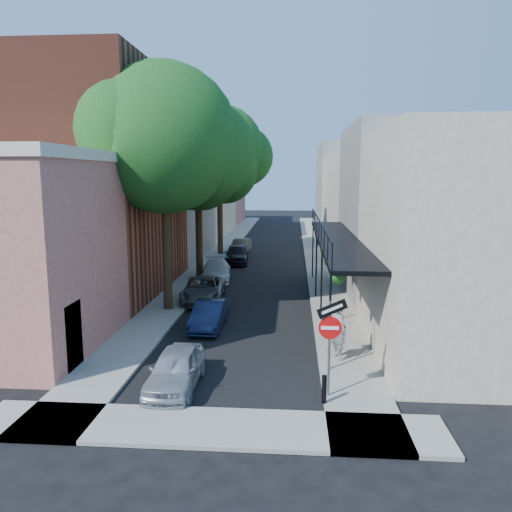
% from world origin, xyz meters
% --- Properties ---
extents(ground, '(160.00, 160.00, 0.00)m').
position_xyz_m(ground, '(0.00, 0.00, 0.00)').
color(ground, black).
rests_on(ground, ground).
extents(road_surface, '(6.00, 64.00, 0.01)m').
position_xyz_m(road_surface, '(0.00, 30.00, 0.01)').
color(road_surface, black).
rests_on(road_surface, ground).
extents(sidewalk_left, '(2.00, 64.00, 0.12)m').
position_xyz_m(sidewalk_left, '(-4.00, 30.00, 0.06)').
color(sidewalk_left, gray).
rests_on(sidewalk_left, ground).
extents(sidewalk_right, '(2.00, 64.00, 0.12)m').
position_xyz_m(sidewalk_right, '(4.00, 30.00, 0.06)').
color(sidewalk_right, gray).
rests_on(sidewalk_right, ground).
extents(sidewalk_cross, '(12.00, 2.00, 0.12)m').
position_xyz_m(sidewalk_cross, '(0.00, -1.00, 0.06)').
color(sidewalk_cross, gray).
rests_on(sidewalk_cross, ground).
extents(buildings_left, '(10.10, 59.10, 12.00)m').
position_xyz_m(buildings_left, '(-9.30, 28.76, 4.94)').
color(buildings_left, tan).
rests_on(buildings_left, ground).
extents(buildings_right, '(9.80, 55.00, 10.00)m').
position_xyz_m(buildings_right, '(8.99, 29.49, 4.42)').
color(buildings_right, beige).
rests_on(buildings_right, ground).
extents(sign_post, '(0.89, 0.17, 2.99)m').
position_xyz_m(sign_post, '(3.16, 0.97, 2.04)').
color(sign_post, '#595B60').
rests_on(sign_post, ground).
extents(bollard, '(0.14, 0.14, 0.80)m').
position_xyz_m(bollard, '(3.00, 0.50, 0.52)').
color(bollard, black).
rests_on(bollard, sidewalk_right).
extents(oak_near, '(7.48, 6.80, 11.42)m').
position_xyz_m(oak_near, '(-3.37, 10.26, 7.88)').
color(oak_near, black).
rests_on(oak_near, ground).
extents(oak_mid, '(6.60, 6.00, 10.20)m').
position_xyz_m(oak_mid, '(-3.42, 18.23, 7.06)').
color(oak_mid, black).
rests_on(oak_mid, ground).
extents(oak_far, '(7.70, 7.00, 11.90)m').
position_xyz_m(oak_far, '(-3.35, 27.27, 8.26)').
color(oak_far, black).
rests_on(oak_far, ground).
extents(parked_car_a, '(1.41, 3.50, 1.19)m').
position_xyz_m(parked_car_a, '(-1.40, 1.43, 0.60)').
color(parked_car_a, '#949BA4').
rests_on(parked_car_a, ground).
extents(parked_car_b, '(1.26, 3.49, 1.14)m').
position_xyz_m(parked_car_b, '(-1.40, 7.46, 0.57)').
color(parked_car_b, '#121B39').
rests_on(parked_car_b, ground).
extents(parked_car_c, '(2.33, 4.53, 1.22)m').
position_xyz_m(parked_car_c, '(-2.45, 11.97, 0.61)').
color(parked_car_c, '#4E4F54').
rests_on(parked_car_c, ground).
extents(parked_car_d, '(2.17, 4.36, 1.22)m').
position_xyz_m(parked_car_d, '(-2.60, 17.05, 0.61)').
color(parked_car_d, silver).
rests_on(parked_car_d, ground).
extents(parked_car_e, '(1.91, 4.22, 1.40)m').
position_xyz_m(parked_car_e, '(-2.04, 23.17, 0.70)').
color(parked_car_e, black).
rests_on(parked_car_e, ground).
extents(parked_car_f, '(1.61, 3.66, 1.17)m').
position_xyz_m(parked_car_f, '(-2.26, 28.13, 0.58)').
color(parked_car_f, slate).
rests_on(parked_car_f, ground).
extents(pedestrian, '(0.72, 0.85, 1.99)m').
position_xyz_m(pedestrian, '(3.71, 4.00, 1.11)').
color(pedestrian, slate).
rests_on(pedestrian, sidewalk_right).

